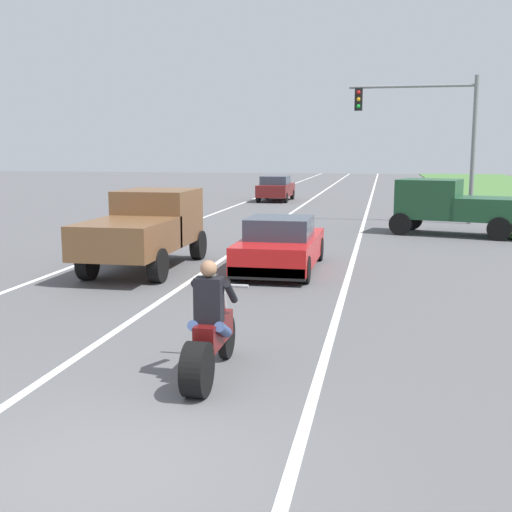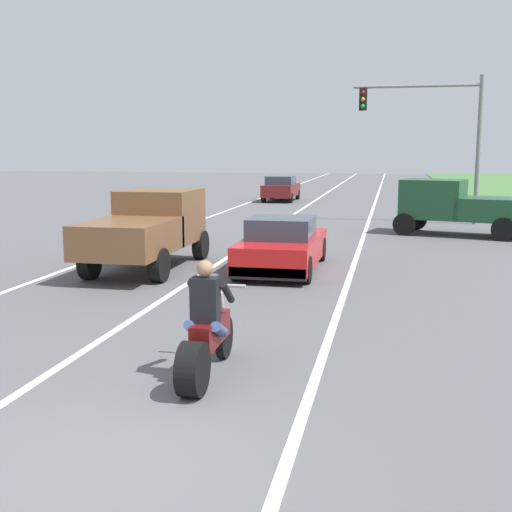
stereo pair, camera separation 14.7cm
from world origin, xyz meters
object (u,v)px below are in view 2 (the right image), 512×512
Objects in this scene: sports_car_red at (282,246)px; traffic_light_mast_near at (438,125)px; pickup_truck_right_shoulder_dark_green at (460,205)px; distant_car_far_ahead at (281,188)px; motorcycle_with_rider at (206,337)px; pickup_truck_left_lane_brown at (148,226)px.

sports_car_red is 0.72× the size of traffic_light_mast_near.
pickup_truck_right_shoulder_dark_green is (5.06, 8.07, 0.48)m from sports_car_red.
sports_car_red is 1.08× the size of distant_car_far_ahead.
traffic_light_mast_near reaches higher than distant_car_far_ahead.
pickup_truck_left_lane_brown is at bearing 116.08° from motorcycle_with_rider.
pickup_truck_right_shoulder_dark_green is 4.88m from traffic_light_mast_near.
sports_car_red is 0.84× the size of pickup_truck_right_shoulder_dark_green.
motorcycle_with_rider is 30.82m from distant_car_far_ahead.
distant_car_far_ahead is at bearing 97.74° from motorcycle_with_rider.
pickup_truck_right_shoulder_dark_green is at bearing -58.29° from distant_car_far_ahead.
traffic_light_mast_near reaches higher than sports_car_red.
traffic_light_mast_near is at bearing 57.68° from pickup_truck_left_lane_brown.
pickup_truck_left_lane_brown reaches higher than motorcycle_with_rider.
motorcycle_with_rider is 16.84m from pickup_truck_right_shoulder_dark_green.
pickup_truck_left_lane_brown is 0.93× the size of pickup_truck_right_shoulder_dark_green.
motorcycle_with_rider is at bearing -63.92° from pickup_truck_left_lane_brown.
motorcycle_with_rider is 0.55× the size of distant_car_far_ahead.
distant_car_far_ahead is (-8.27, 10.53, -3.26)m from traffic_light_mast_near.
motorcycle_with_rider is 0.51× the size of sports_car_red.
sports_car_red is 9.54m from pickup_truck_right_shoulder_dark_green.
sports_car_red is 13.17m from traffic_light_mast_near.
pickup_truck_left_lane_brown is at bearing -122.32° from traffic_light_mast_near.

